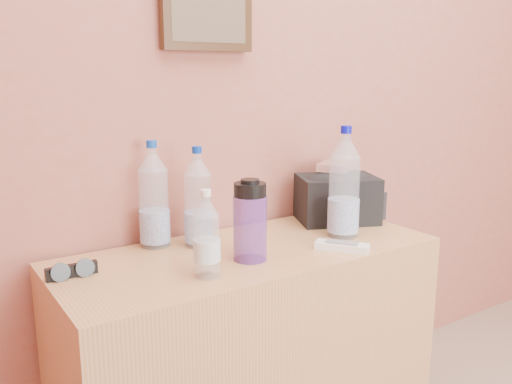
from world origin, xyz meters
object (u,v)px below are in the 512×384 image
pet_large_c (198,202)px  pet_large_d (344,188)px  dresser (250,359)px  pet_small (207,239)px  toiletry_bag (337,196)px  sunglasses (72,271)px  pet_large_b (154,200)px  foil_packet (337,166)px  ac_remote (342,246)px  nalgene_bottle (250,221)px

pet_large_c → pet_large_d: (0.43, -0.17, 0.02)m
dresser → pet_small: 0.51m
toiletry_bag → pet_small: bearing=-137.7°
pet_small → pet_large_d: bearing=7.5°
pet_large_c → sunglasses: (-0.39, -0.05, -0.12)m
pet_large_b → sunglasses: 0.33m
pet_large_b → pet_small: size_ratio=1.40×
pet_large_d → toiletry_bag: (0.10, 0.15, -0.06)m
toiletry_bag → foil_packet: 0.10m
sunglasses → ac_remote: bearing=-16.3°
sunglasses → foil_packet: size_ratio=1.03×
pet_large_b → nalgene_bottle: pet_large_b is taller
nalgene_bottle → pet_large_b: bearing=123.4°
foil_packet → toiletry_bag: bearing=-88.1°
sunglasses → pet_large_c: bearing=8.2°
sunglasses → toiletry_bag: bearing=2.5°
toiletry_bag → foil_packet: bearing=115.3°
dresser → foil_packet: bearing=13.7°
sunglasses → foil_packet: foil_packet is taller
sunglasses → toiletry_bag: 0.92m
pet_large_d → foil_packet: size_ratio=2.79×
dresser → nalgene_bottle: (-0.04, -0.07, 0.46)m
dresser → ac_remote: ac_remote is taller
pet_small → sunglasses: bearing=147.6°
nalgene_bottle → toiletry_bag: (0.47, 0.17, -0.02)m
pet_large_c → foil_packet: bearing=-1.6°
ac_remote → toiletry_bag: 0.33m
pet_large_d → dresser: bearing=171.5°
pet_large_d → sunglasses: bearing=172.0°
pet_large_c → nalgene_bottle: size_ratio=1.32×
pet_large_d → toiletry_bag: pet_large_d is taller
ac_remote → pet_large_c: bearing=-166.2°
pet_small → sunglasses: size_ratio=1.75×
pet_small → nalgene_bottle: nalgene_bottle is taller
dresser → pet_large_b: (-0.21, 0.19, 0.49)m
pet_large_b → toiletry_bag: (0.64, -0.09, -0.05)m
pet_large_d → ac_remote: 0.20m
dresser → sunglasses: (-0.49, 0.07, 0.37)m
ac_remote → pet_small: bearing=-131.3°
pet_small → nalgene_bottle: size_ratio=1.00×
pet_large_c → pet_large_b: bearing=148.8°
pet_small → toiletry_bag: (0.63, 0.21, -0.01)m
pet_large_b → foil_packet: size_ratio=2.53×
pet_large_c → ac_remote: (0.33, -0.27, -0.12)m
pet_small → ac_remote: bearing=-4.6°
pet_large_b → nalgene_bottle: (0.17, -0.26, -0.03)m
foil_packet → pet_large_b: bearing=172.7°
dresser → toiletry_bag: bearing=12.9°
ac_remote → dresser: bearing=-160.6°
dresser → pet_large_b: pet_large_b is taller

